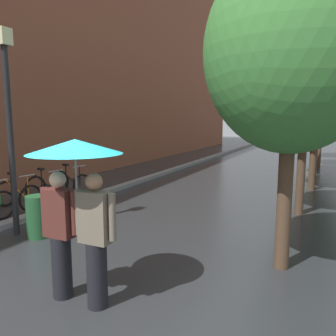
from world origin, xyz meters
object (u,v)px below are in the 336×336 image
(street_tree_2, at_px, (317,88))
(parked_bicycle_3, at_px, (71,183))
(litter_bin, at_px, (38,216))
(street_tree_0, at_px, (292,52))
(street_lamp_post, at_px, (9,117))
(street_tree_3, at_px, (319,90))
(parked_bicycle_2, at_px, (47,189))
(street_tree_1, at_px, (306,86))
(street_tree_5, at_px, (320,99))
(street_tree_4, at_px, (322,99))
(couple_under_umbrella, at_px, (76,194))
(parked_bicycle_1, at_px, (18,195))

(street_tree_2, xyz_separation_m, parked_bicycle_3, (-6.76, -3.98, -2.94))
(street_tree_2, distance_m, litter_bin, 9.08)
(street_tree_0, distance_m, street_lamp_post, 5.26)
(street_tree_3, height_order, parked_bicycle_2, street_tree_3)
(street_tree_1, distance_m, street_tree_3, 5.97)
(street_tree_5, distance_m, litter_bin, 17.97)
(street_tree_4, distance_m, couple_under_umbrella, 15.15)
(street_tree_4, xyz_separation_m, street_tree_5, (-0.21, 3.79, 0.18))
(street_tree_0, bearing_deg, parked_bicycle_2, 166.76)
(street_tree_5, bearing_deg, street_tree_1, -89.73)
(street_tree_0, distance_m, street_tree_2, 6.53)
(street_tree_5, xyz_separation_m, parked_bicycle_2, (-6.57, -14.90, -3.09))
(street_tree_0, xyz_separation_m, parked_bicycle_1, (-6.73, 0.65, -2.96))
(street_tree_5, bearing_deg, couple_under_umbrella, -96.64)
(street_tree_0, xyz_separation_m, litter_bin, (-4.59, -0.67, -2.91))
(street_tree_3, xyz_separation_m, street_tree_4, (0.06, 3.35, -0.19))
(street_tree_3, relative_size, street_lamp_post, 1.28)
(street_tree_1, xyz_separation_m, street_lamp_post, (-5.12, -4.10, -0.73))
(parked_bicycle_3, bearing_deg, couple_under_umbrella, -47.07)
(street_tree_2, relative_size, couple_under_umbrella, 2.26)
(street_tree_1, distance_m, street_tree_4, 9.32)
(street_tree_4, xyz_separation_m, litter_bin, (-4.73, -13.34, -2.86))
(street_tree_4, bearing_deg, street_tree_2, -90.13)
(parked_bicycle_3, distance_m, couple_under_umbrella, 6.55)
(parked_bicycle_2, xyz_separation_m, couple_under_umbrella, (4.40, -3.74, 1.06))
(street_tree_5, bearing_deg, street_tree_0, -89.76)
(parked_bicycle_2, relative_size, litter_bin, 1.36)
(parked_bicycle_2, height_order, parked_bicycle_3, same)
(street_tree_5, xyz_separation_m, street_lamp_post, (-5.06, -17.21, -1.07))
(couple_under_umbrella, height_order, litter_bin, couple_under_umbrella)
(parked_bicycle_1, bearing_deg, street_lamp_post, -41.06)
(street_tree_0, bearing_deg, street_tree_1, 90.10)
(street_tree_4, relative_size, parked_bicycle_2, 4.00)
(street_tree_3, bearing_deg, parked_bicycle_2, -130.89)
(street_tree_4, height_order, couple_under_umbrella, street_tree_4)
(parked_bicycle_1, relative_size, parked_bicycle_3, 0.97)
(parked_bicycle_3, xyz_separation_m, litter_bin, (2.04, -3.22, 0.05))
(street_tree_2, bearing_deg, parked_bicycle_2, -143.67)
(street_tree_2, bearing_deg, parked_bicycle_3, -149.51)
(street_tree_2, relative_size, street_tree_5, 0.94)
(street_tree_1, xyz_separation_m, street_tree_4, (0.14, 9.31, 0.16))
(parked_bicycle_3, height_order, couple_under_umbrella, couple_under_umbrella)
(parked_bicycle_1, bearing_deg, street_tree_1, 21.91)
(street_tree_0, height_order, street_tree_4, street_tree_0)
(street_tree_3, xyz_separation_m, parked_bicycle_1, (-6.81, -8.67, -3.10))
(litter_bin, bearing_deg, couple_under_umbrella, -32.63)
(street_tree_3, bearing_deg, street_tree_0, -90.49)
(parked_bicycle_2, xyz_separation_m, litter_bin, (2.04, -2.23, 0.05))
(parked_bicycle_2, bearing_deg, parked_bicycle_3, 89.94)
(parked_bicycle_1, height_order, parked_bicycle_2, same)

